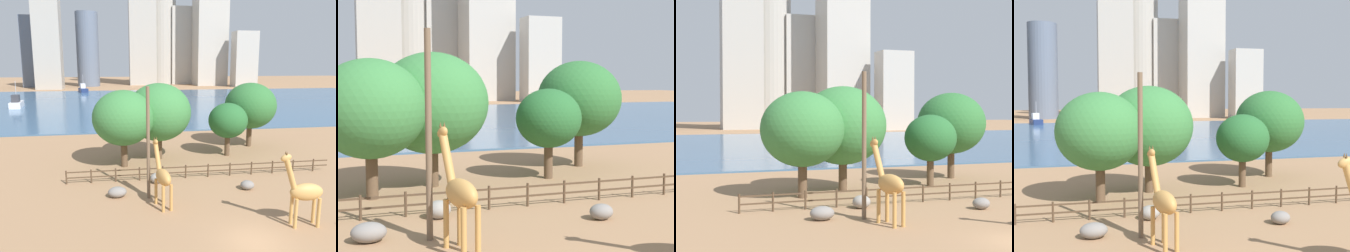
{
  "view_description": "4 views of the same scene",
  "coord_description": "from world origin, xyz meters",
  "views": [
    {
      "loc": [
        -8.24,
        -17.58,
        10.82
      ],
      "look_at": [
        -1.52,
        25.19,
        2.66
      ],
      "focal_mm": 35.0,
      "sensor_mm": 36.0,
      "label": 1
    },
    {
      "loc": [
        -9.86,
        -14.02,
        6.99
      ],
      "look_at": [
        3.96,
        26.08,
        3.16
      ],
      "focal_mm": 55.0,
      "sensor_mm": 36.0,
      "label": 2
    },
    {
      "loc": [
        -17.06,
        -21.86,
        6.79
      ],
      "look_at": [
        2.05,
        35.44,
        4.89
      ],
      "focal_mm": 55.0,
      "sensor_mm": 36.0,
      "label": 3
    },
    {
      "loc": [
        -9.15,
        -15.02,
        7.74
      ],
      "look_at": [
        3.86,
        37.58,
        4.18
      ],
      "focal_mm": 45.0,
      "sensor_mm": 36.0,
      "label": 4
    }
  ],
  "objects": [
    {
      "name": "boulder_small",
      "position": [
        -8.41,
        8.33,
        0.44
      ],
      "size": [
        1.54,
        1.17,
        0.88
      ],
      "primitive_type": "ellipsoid",
      "color": "gray",
      "rests_on": "ground"
    },
    {
      "name": "boulder_near_fence",
      "position": [
        2.89,
        8.31,
        0.4
      ],
      "size": [
        1.21,
        1.06,
        0.79
      ],
      "primitive_type": "ellipsoid",
      "color": "gray",
      "rests_on": "ground"
    },
    {
      "name": "enclosure_fence",
      "position": [
        -0.31,
        12.0,
        0.76
      ],
      "size": [
        26.12,
        0.14,
        1.3
      ],
      "color": "#4C3826",
      "rests_on": "ground"
    },
    {
      "name": "tree_right_tall",
      "position": [
        -3.54,
        19.01,
        5.46
      ],
      "size": [
        7.33,
        7.33,
        8.78
      ],
      "color": "brown",
      "rests_on": "ground"
    },
    {
      "name": "tree_center_broad",
      "position": [
        9.14,
        23.08,
        5.45
      ],
      "size": [
        6.71,
        6.71,
        8.48
      ],
      "color": "brown",
      "rests_on": "ground"
    },
    {
      "name": "skyline_tower_short",
      "position": [
        53.94,
        137.66,
        13.23
      ],
      "size": [
        11.17,
        8.14,
        26.46
      ],
      "primitive_type": "cube",
      "color": "#B7B2A8",
      "rests_on": "ground"
    },
    {
      "name": "skyline_block_right",
      "position": [
        -21.82,
        152.93,
        17.97
      ],
      "size": [
        10.9,
        10.9,
        35.94
      ],
      "primitive_type": "cylinder",
      "color": "slate",
      "rests_on": "ground"
    },
    {
      "name": "giraffe_companion",
      "position": [
        -4.96,
        6.02,
        2.43
      ],
      "size": [
        1.39,
        3.38,
        5.19
      ],
      "rotation": [
        0.0,
        0.0,
        1.8
      ],
      "color": "#C18C47",
      "rests_on": "ground"
    },
    {
      "name": "skyline_block_wide",
      "position": [
        40.54,
        152.85,
        34.39
      ],
      "size": [
        15.63,
        15.25,
        68.79
      ],
      "primitive_type": "cube",
      "color": "#B7B2A8",
      "rests_on": "ground"
    },
    {
      "name": "utility_pole",
      "position": [
        -5.86,
        7.8,
        4.58
      ],
      "size": [
        0.28,
        0.28,
        9.16
      ],
      "primitive_type": "cylinder",
      "color": "brown",
      "rests_on": "ground"
    },
    {
      "name": "boat_sailboat",
      "position": [
        -21.12,
        113.96,
        1.31
      ],
      "size": [
        4.54,
        7.86,
        6.67
      ],
      "rotation": [
        0.0,
        0.0,
        4.98
      ],
      "color": "navy",
      "rests_on": "harbor_water"
    },
    {
      "name": "harbor_water",
      "position": [
        0.0,
        77.0,
        0.1
      ],
      "size": [
        180.0,
        86.0,
        0.2
      ],
      "primitive_type": "cube",
      "color": "#3D6084",
      "rests_on": "ground"
    },
    {
      "name": "skyline_tower_far",
      "position": [
        5.97,
        161.01,
        40.34
      ],
      "size": [
        13.92,
        10.93,
        80.67
      ],
      "primitive_type": "cube",
      "color": "#ADA89E",
      "rests_on": "ground"
    },
    {
      "name": "tree_left_small",
      "position": [
        4.72,
        19.08,
        4.25
      ],
      "size": [
        4.63,
        4.63,
        6.37
      ],
      "color": "brown",
      "rests_on": "ground"
    },
    {
      "name": "boulder_by_pole",
      "position": [
        -4.78,
        11.15,
        0.46
      ],
      "size": [
        1.25,
        1.22,
        0.91
      ],
      "primitive_type": "ellipsoid",
      "color": "gray",
      "rests_on": "ground"
    },
    {
      "name": "skyline_block_central",
      "position": [
        27.9,
        167.12,
        20.75
      ],
      "size": [
        11.45,
        11.96,
        41.49
      ],
      "primitive_type": "cube",
      "color": "#B7B2A8",
      "rests_on": "ground"
    },
    {
      "name": "ground_plane",
      "position": [
        0.0,
        80.0,
        0.0
      ],
      "size": [
        400.0,
        400.0,
        0.0
      ],
      "primitive_type": "plane",
      "color": "#9E7551"
    },
    {
      "name": "tree_left_large",
      "position": [
        -7.61,
        16.6,
        5.29
      ],
      "size": [
        6.48,
        6.48,
        8.23
      ],
      "color": "brown",
      "rests_on": "ground"
    }
  ]
}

